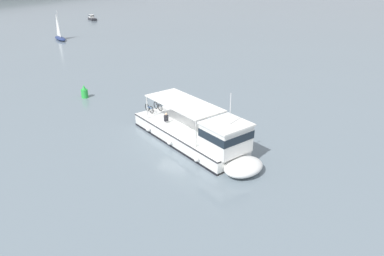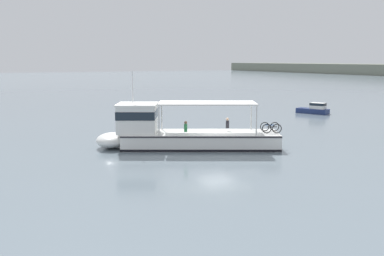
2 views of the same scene
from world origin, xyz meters
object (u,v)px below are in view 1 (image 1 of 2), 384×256
at_px(motorboat_outer_anchorage, 92,18).
at_px(channel_buoy, 84,92).
at_px(sailboat_far_left, 60,37).
at_px(ferry_main, 200,137).

distance_m(motorboat_outer_anchorage, channel_buoy, 61.31).
xyz_separation_m(motorboat_outer_anchorage, channel_buoy, (-47.97, -38.17, 0.02)).
relative_size(sailboat_far_left, channel_buoy, 3.86).
bearing_deg(sailboat_far_left, ferry_main, -125.09).
height_order(ferry_main, channel_buoy, ferry_main).
height_order(sailboat_far_left, channel_buoy, sailboat_far_left).
xyz_separation_m(motorboat_outer_anchorage, sailboat_far_left, (-24.25, -12.28, -0.00)).
bearing_deg(ferry_main, sailboat_far_left, 54.91).
bearing_deg(motorboat_outer_anchorage, sailboat_far_left, -153.14).
relative_size(ferry_main, motorboat_outer_anchorage, 3.43).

